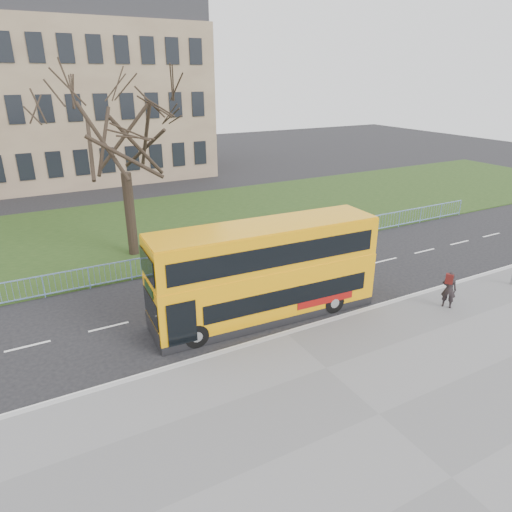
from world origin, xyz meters
The scene contains 9 objects.
ground centered at (0.00, 0.00, 0.00)m, with size 120.00×120.00×0.00m, color black.
pavement centered at (0.00, -6.75, 0.06)m, with size 80.00×10.50×0.12m, color slate.
kerb centered at (0.00, -1.55, 0.07)m, with size 80.00×0.20×0.14m, color #9B9B9E.
grass_verge centered at (0.00, 14.30, 0.04)m, with size 80.00×15.40×0.08m, color #1D3513.
guard_railing centered at (0.00, 6.60, 0.55)m, with size 40.00×0.12×1.10m, color #7FA4E2, non-canonical shape.
bare_tree centered at (-3.00, 10.00, 5.57)m, with size 7.68×7.68×10.98m, color black, non-canonical shape.
civic_building centered at (-5.00, 35.00, 7.00)m, with size 30.00×15.00×14.00m, color #7A624D.
yellow_bus centered at (0.07, 0.29, 2.14)m, with size 9.63×2.72×4.00m.
pedestrian centered at (7.31, -2.99, 0.95)m, with size 0.61×0.40×1.66m, color black.
Camera 1 is at (-8.43, -14.58, 9.55)m, focal length 32.00 mm.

